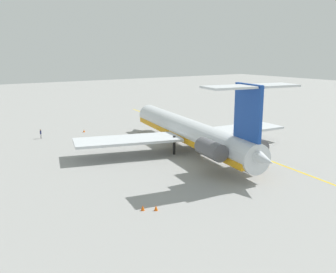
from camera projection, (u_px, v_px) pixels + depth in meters
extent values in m
plane|color=gray|center=(227.00, 139.00, 69.99)|extent=(298.02, 298.02, 0.00)
cylinder|color=silver|center=(189.00, 131.00, 60.88)|extent=(36.55, 10.11, 3.89)
cone|color=silver|center=(148.00, 114.00, 77.14)|extent=(4.63, 4.37, 3.73)
cone|color=silver|center=(258.00, 157.00, 44.54)|extent=(6.15, 4.23, 3.30)
cube|color=orange|center=(188.00, 136.00, 61.07)|extent=(35.77, 10.05, 0.85)
cube|color=silver|center=(128.00, 140.00, 57.81)|extent=(10.28, 17.23, 0.39)
cube|color=silver|center=(238.00, 129.00, 65.69)|extent=(7.17, 16.57, 0.39)
cylinder|color=#515156|center=(211.00, 149.00, 48.38)|extent=(5.17, 3.06, 2.25)
cube|color=silver|center=(215.00, 149.00, 48.65)|extent=(3.08, 1.72, 0.47)
cylinder|color=#515156|center=(251.00, 145.00, 50.84)|extent=(5.17, 3.06, 2.25)
cube|color=silver|center=(247.00, 145.00, 50.57)|extent=(3.08, 1.72, 0.47)
cube|color=#19429E|center=(248.00, 112.00, 45.60)|extent=(5.25, 1.29, 6.88)
cube|color=silver|center=(229.00, 87.00, 43.31)|extent=(4.57, 6.21, 0.27)
cube|color=silver|center=(272.00, 85.00, 45.76)|extent=(4.57, 6.21, 0.27)
cylinder|color=black|center=(162.00, 129.00, 71.20)|extent=(0.43, 0.43, 2.95)
cylinder|color=black|center=(174.00, 145.00, 58.96)|extent=(0.43, 0.43, 2.95)
cylinder|color=black|center=(209.00, 141.00, 61.40)|extent=(0.43, 0.43, 2.95)
cylinder|color=black|center=(41.00, 136.00, 69.86)|extent=(0.10, 0.10, 0.82)
cylinder|color=black|center=(41.00, 136.00, 69.99)|extent=(0.10, 0.10, 0.82)
cylinder|color=#191E4C|center=(41.00, 132.00, 69.76)|extent=(0.27, 0.27, 0.65)
sphere|color=brown|center=(40.00, 130.00, 69.66)|extent=(0.26, 0.26, 0.26)
cylinder|color=#191E4C|center=(41.00, 133.00, 69.59)|extent=(0.08, 0.08, 0.55)
cylinder|color=#191E4C|center=(41.00, 132.00, 69.92)|extent=(0.08, 0.08, 0.55)
cone|color=#EA590F|center=(143.00, 208.00, 38.28)|extent=(0.40, 0.40, 0.55)
cone|color=#EA590F|center=(156.00, 208.00, 38.26)|extent=(0.40, 0.40, 0.55)
cone|color=#EA590F|center=(84.00, 131.00, 75.45)|extent=(0.40, 0.40, 0.55)
cube|color=gold|center=(225.00, 144.00, 65.97)|extent=(90.21, 12.62, 0.01)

